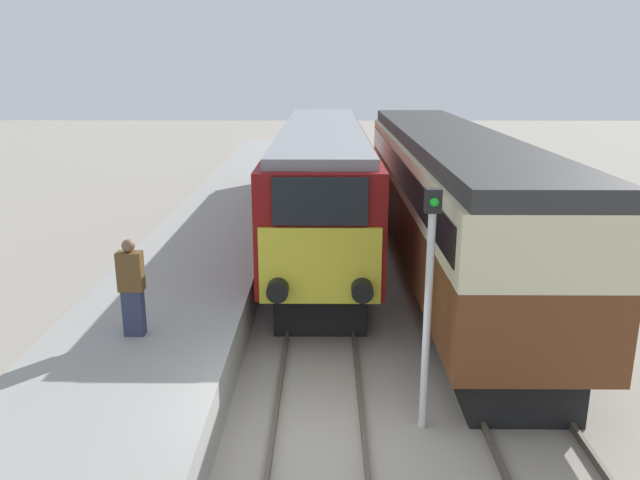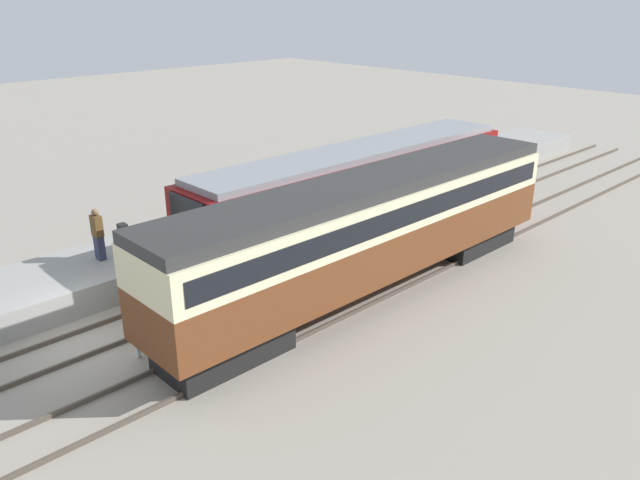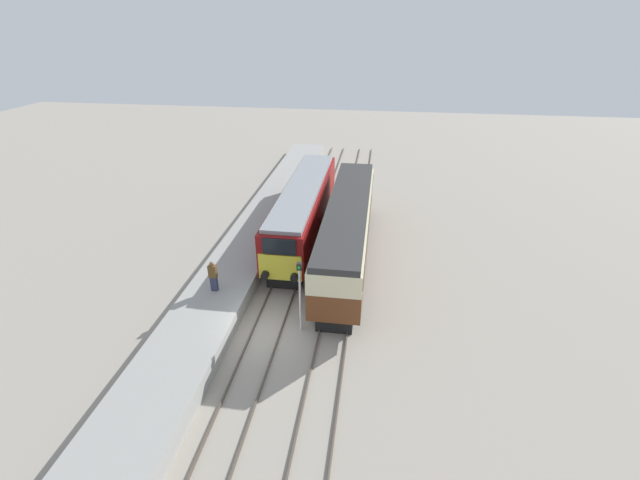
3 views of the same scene
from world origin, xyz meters
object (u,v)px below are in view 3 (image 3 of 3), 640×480
object	(u,v)px
person_on_platform	(213,276)
passenger_carriage	(348,226)
locomotive	(304,208)
signal_post	(300,291)

from	to	relation	value
person_on_platform	passenger_carriage	bearing A→B (deg)	42.42
locomotive	signal_post	world-z (taller)	signal_post
locomotive	person_on_platform	distance (m)	9.81
locomotive	signal_post	size ratio (longest dim) A/B	4.01
passenger_carriage	person_on_platform	distance (m)	9.19
passenger_carriage	locomotive	bearing A→B (deg)	138.40
locomotive	passenger_carriage	size ratio (longest dim) A/B	0.97
locomotive	signal_post	bearing A→B (deg)	-80.95
locomotive	person_on_platform	size ratio (longest dim) A/B	8.77
locomotive	passenger_carriage	distance (m)	4.55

